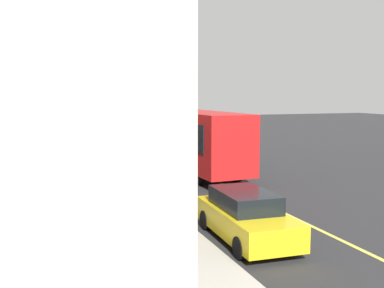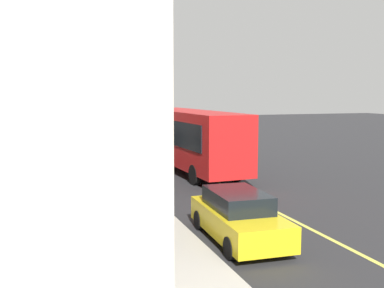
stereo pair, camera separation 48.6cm
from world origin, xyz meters
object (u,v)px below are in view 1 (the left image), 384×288
car_teal (187,141)px  pedestrian_by_curb (79,144)px  car_navy (120,143)px  bus (190,137)px  car_yellow (246,216)px  traffic_light (104,124)px  pedestrian_mid_block (95,142)px  pedestrian_near_storefront (130,195)px

car_teal → pedestrian_by_curb: size_ratio=2.39×
car_teal → car_navy: same height
car_teal → bus: bearing=162.2°
car_yellow → car_teal: bearing=-14.0°
traffic_light → pedestrian_mid_block: bearing=8.3°
car_navy → traffic_light: bearing=157.7°
car_yellow → pedestrian_by_curb: pedestrian_by_curb is taller
car_yellow → pedestrian_near_storefront: (2.47, 3.10, 0.38)m
pedestrian_mid_block → pedestrian_by_curb: bearing=145.0°
pedestrian_by_curb → pedestrian_mid_block: (1.74, -1.22, -0.07)m
bus → pedestrian_near_storefront: bus is taller
car_yellow → pedestrian_mid_block: size_ratio=2.52×
car_yellow → car_teal: (20.74, -5.17, 0.00)m
car_teal → car_navy: 5.19m
car_yellow → car_teal: same height
pedestrian_near_storefront → traffic_light: bearing=-5.2°
car_navy → pedestrian_near_storefront: (-18.72, 3.11, 0.38)m
car_yellow → pedestrian_mid_block: (18.81, 2.10, 0.45)m
traffic_light → car_teal: size_ratio=0.73×
traffic_light → car_navy: traffic_light is taller
car_yellow → bus: bearing=-11.2°
bus → pedestrian_mid_block: 8.22m
bus → pedestrian_by_curb: (5.12, 5.68, -0.73)m
car_yellow → car_navy: same height
bus → pedestrian_near_storefront: (-9.48, 5.46, -0.87)m
bus → car_yellow: bus is taller
bus → car_navy: bearing=14.3°
bus → traffic_light: bearing=40.8°
pedestrian_by_curb → pedestrian_near_storefront: size_ratio=1.13×
bus → pedestrian_near_storefront: size_ratio=6.94×
traffic_light → pedestrian_mid_block: size_ratio=1.85×
car_yellow → pedestrian_by_curb: size_ratio=2.38×
pedestrian_by_curb → car_yellow: bearing=-169.0°
car_yellow → pedestrian_near_storefront: 3.99m
bus → car_navy: bus is taller
pedestrian_near_storefront → car_teal: bearing=-24.4°
car_navy → pedestrian_near_storefront: bearing=170.6°
pedestrian_near_storefront → bus: bearing=-30.0°
bus → pedestrian_by_curb: bearing=48.0°
traffic_light → car_yellow: bearing=-173.9°
pedestrian_near_storefront → car_navy: bearing=-9.4°
bus → traffic_light: bus is taller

